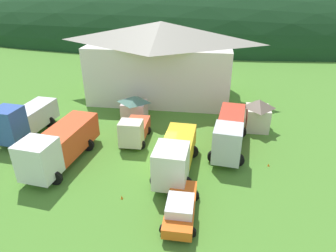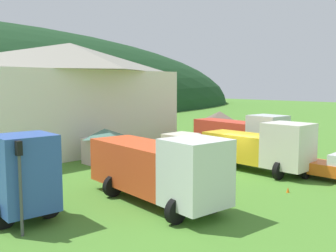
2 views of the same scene
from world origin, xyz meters
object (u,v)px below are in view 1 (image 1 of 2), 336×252
play_shed_pink (134,107)px  traffic_cone_near_pickup (268,166)px  play_shed_cream (258,114)px  heavy_rig_striped (175,155)px  heavy_rig_white (59,145)px  traffic_cone_mid_row (122,199)px  light_truck_cream (134,130)px  box_truck_blue (25,119)px  depot_building (161,59)px  tow_truck_silver (229,132)px  service_pickup_orange (181,207)px

play_shed_pink → traffic_cone_near_pickup: bearing=-29.6°
play_shed_cream → heavy_rig_striped: heavy_rig_striped is taller
heavy_rig_striped → heavy_rig_white: bearing=-87.6°
play_shed_pink → heavy_rig_white: bearing=-111.9°
traffic_cone_mid_row → traffic_cone_near_pickup: bearing=27.6°
light_truck_cream → traffic_cone_near_pickup: light_truck_cream is taller
light_truck_cream → traffic_cone_mid_row: size_ratio=8.49×
heavy_rig_white → traffic_cone_mid_row: size_ratio=15.14×
traffic_cone_mid_row → box_truck_blue: bearing=146.9°
depot_building → light_truck_cream: size_ratio=3.80×
heavy_rig_white → traffic_cone_near_pickup: (16.96, 2.04, -1.79)m
box_truck_blue → light_truck_cream: bearing=96.9°
traffic_cone_near_pickup → depot_building: bearing=127.6°
depot_building → play_shed_cream: (11.07, -7.95, -3.15)m
traffic_cone_near_pickup → heavy_rig_striped: bearing=-164.6°
depot_building → tow_truck_silver: (8.12, -12.40, -3.05)m
heavy_rig_white → light_truck_cream: heavy_rig_white is taller
tow_truck_silver → heavy_rig_striped: bearing=-37.5°
heavy_rig_white → light_truck_cream: size_ratio=1.78×
play_shed_pink → traffic_cone_near_pickup: (13.14, -7.46, -1.32)m
traffic_cone_mid_row → heavy_rig_white: bearing=149.6°
service_pickup_orange → traffic_cone_near_pickup: bearing=136.1°
heavy_rig_white → play_shed_pink: bearing=164.5°
traffic_cone_near_pickup → traffic_cone_mid_row: size_ratio=0.84×
play_shed_pink → tow_truck_silver: tow_truck_silver is taller
box_truck_blue → traffic_cone_mid_row: box_truck_blue is taller
box_truck_blue → heavy_rig_striped: bearing=80.1°
box_truck_blue → traffic_cone_mid_row: bearing=61.9°
service_pickup_orange → traffic_cone_mid_row: 4.48m
light_truck_cream → tow_truck_silver: (8.63, 0.03, 0.48)m
depot_building → light_truck_cream: depot_building is taller
play_shed_cream → heavy_rig_striped: size_ratio=0.42×
box_truck_blue → light_truck_cream: box_truck_blue is taller
box_truck_blue → heavy_rig_striped: 15.49m
box_truck_blue → heavy_rig_striped: size_ratio=0.95×
heavy_rig_striped → traffic_cone_mid_row: heavy_rig_striped is taller
light_truck_cream → heavy_rig_striped: heavy_rig_striped is taller
tow_truck_silver → service_pickup_orange: tow_truck_silver is taller
light_truck_cream → heavy_rig_striped: (4.37, -4.34, 0.45)m
box_truck_blue → light_truck_cream: (10.59, 0.34, -0.55)m
play_shed_pink → light_truck_cream: 5.34m
heavy_rig_striped → traffic_cone_mid_row: bearing=-40.2°
tow_truck_silver → depot_building: bearing=-140.1°
depot_building → traffic_cone_mid_row: 20.93m
play_shed_pink → heavy_rig_striped: (5.65, -9.52, 0.39)m
heavy_rig_white → traffic_cone_near_pickup: 17.17m
box_truck_blue → depot_building: bearing=144.1°
traffic_cone_near_pickup → traffic_cone_mid_row: 12.20m
play_shed_cream → play_shed_pink: 12.90m
box_truck_blue → heavy_rig_striped: box_truck_blue is taller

